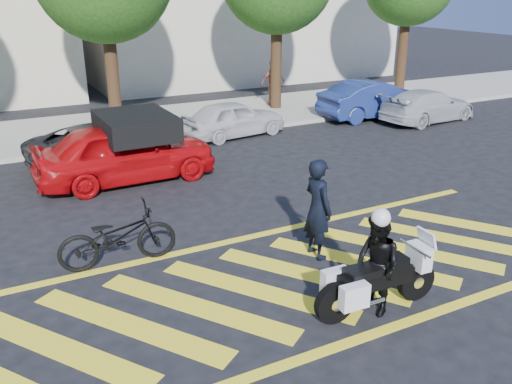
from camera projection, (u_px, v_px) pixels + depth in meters
name	position (u px, v px, depth m)	size (l,w,h in m)	color
ground	(287.00, 282.00, 9.48)	(90.00, 90.00, 0.00)	black
sidewalk	(117.00, 127.00, 19.39)	(60.00, 5.00, 0.15)	#9E998E
crosswalk	(285.00, 282.00, 9.46)	(12.33, 4.00, 0.01)	yellow
officer_bike	(318.00, 209.00, 10.06)	(0.71, 0.46, 1.94)	black
bicycle	(117.00, 236.00, 9.89)	(0.75, 2.14, 1.13)	black
police_motorcycle	(376.00, 281.00, 8.46)	(2.23, 0.72, 0.98)	black
officer_moto	(377.00, 265.00, 8.35)	(0.79, 0.62, 1.63)	black
red_convertible	(126.00, 152.00, 14.07)	(1.86, 4.63, 1.58)	#BB080C
parked_mid_left	(106.00, 145.00, 15.35)	(2.01, 4.36, 1.21)	black
parked_mid_right	(234.00, 119.00, 18.29)	(1.45, 3.61, 1.23)	silver
parked_right	(374.00, 99.00, 20.81)	(1.53, 4.40, 1.45)	navy
parked_far_right	(428.00, 106.00, 20.31)	(1.67, 4.11, 1.19)	#B0B3B9
pedestrian_right	(273.00, 83.00, 22.28)	(1.08, 0.45, 1.84)	#9D5847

